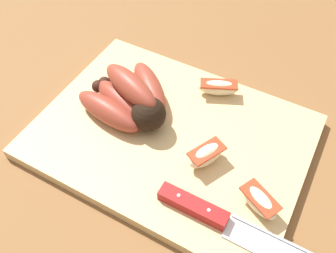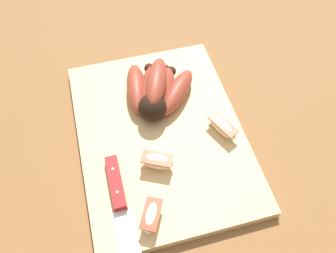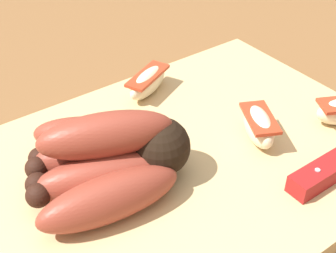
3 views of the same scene
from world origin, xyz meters
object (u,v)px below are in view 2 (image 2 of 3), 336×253
object	(u,v)px
chefs_knife	(121,209)
apple_wedge_middle	(157,161)
banana_bunch	(156,90)
apple_wedge_far	(222,127)
apple_wedge_near	(152,216)

from	to	relation	value
chefs_knife	apple_wedge_middle	world-z (taller)	apple_wedge_middle
banana_bunch	apple_wedge_far	distance (m)	0.15
apple_wedge_near	apple_wedge_middle	bearing A→B (deg)	-19.19
banana_bunch	apple_wedge_middle	xyz separation A→B (m)	(-0.15, 0.04, -0.01)
apple_wedge_middle	apple_wedge_far	bearing A→B (deg)	-73.36
apple_wedge_far	chefs_knife	bearing A→B (deg)	116.37
apple_wedge_middle	apple_wedge_near	bearing A→B (deg)	160.81
chefs_knife	apple_wedge_far	size ratio (longest dim) A/B	3.91
chefs_knife	apple_wedge_near	world-z (taller)	apple_wedge_near
apple_wedge_near	banana_bunch	bearing A→B (deg)	-15.55
chefs_knife	apple_wedge_middle	distance (m)	0.10
chefs_knife	apple_wedge_near	distance (m)	0.05
banana_bunch	apple_wedge_far	bearing A→B (deg)	-137.18
apple_wedge_near	apple_wedge_middle	size ratio (longest dim) A/B	1.01
apple_wedge_near	apple_wedge_far	size ratio (longest dim) A/B	0.92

